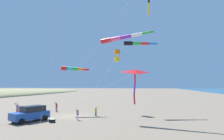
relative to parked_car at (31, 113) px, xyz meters
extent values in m
plane|color=#756654|center=(3.11, 4.74, -0.95)|extent=(600.00, 600.00, 0.00)
cube|color=#1E479E|center=(-0.04, -0.09, -0.20)|extent=(3.43, 4.68, 0.84)
cube|color=black|center=(0.10, 0.22, 0.56)|extent=(2.53, 3.02, 0.68)
cylinder|color=black|center=(0.22, -1.80, -0.62)|extent=(0.47, 0.69, 0.66)
cylinder|color=black|center=(-1.48, -1.05, -0.62)|extent=(0.47, 0.69, 0.66)
cylinder|color=black|center=(1.40, 0.87, -0.62)|extent=(0.47, 0.69, 0.66)
cylinder|color=black|center=(-0.30, 1.62, -0.62)|extent=(0.47, 0.69, 0.66)
cube|color=black|center=(2.91, 0.00, -0.77)|extent=(0.60, 0.40, 0.36)
cube|color=white|center=(2.91, 0.00, -0.56)|extent=(0.62, 0.42, 0.06)
cube|color=#B72833|center=(-4.29, 2.75, -0.54)|extent=(0.33, 0.19, 0.82)
cylinder|color=#8E6B9E|center=(-4.29, 2.75, 0.20)|extent=(0.41, 0.41, 0.67)
sphere|color=beige|center=(-4.29, 2.75, 0.66)|extent=(0.26, 0.26, 0.26)
cylinder|color=#8E6B9E|center=(-4.47, 2.60, 0.71)|extent=(0.42, 0.14, 0.51)
cylinder|color=#8E6B9E|center=(-4.43, 2.94, 0.71)|extent=(0.42, 0.14, 0.51)
cube|color=silver|center=(5.15, 2.13, -0.65)|extent=(0.12, 0.23, 0.60)
cylinder|color=#8E6B9E|center=(5.15, 2.13, -0.11)|extent=(0.27, 0.27, 0.49)
sphere|color=brown|center=(5.15, 2.13, 0.23)|extent=(0.19, 0.19, 0.19)
cylinder|color=#8E6B9E|center=(5.28, 2.01, 0.26)|extent=(0.08, 0.30, 0.37)
cylinder|color=#8E6B9E|center=(5.03, 2.01, 0.26)|extent=(0.08, 0.30, 0.37)
cube|color=#3D7F51|center=(6.43, 5.52, -0.68)|extent=(0.20, 0.24, 0.55)
cylinder|color=gold|center=(6.43, 5.52, -0.17)|extent=(0.34, 0.34, 0.46)
sphere|color=brown|center=(6.43, 5.52, 0.15)|extent=(0.17, 0.17, 0.17)
cylinder|color=gold|center=(6.39, 5.67, 0.18)|extent=(0.20, 0.28, 0.35)
cylinder|color=gold|center=(6.59, 5.56, 0.18)|extent=(0.20, 0.28, 0.35)
cube|color=#8E6B9E|center=(-1.39, 8.27, -0.62)|extent=(0.28, 0.17, 0.67)
cylinder|color=#B72833|center=(-1.39, 8.27, -0.01)|extent=(0.34, 0.34, 0.55)
sphere|color=brown|center=(-1.39, 8.27, 0.37)|extent=(0.21, 0.21, 0.21)
cylinder|color=#B72833|center=(-1.54, 8.15, 0.41)|extent=(0.35, 0.13, 0.42)
cylinder|color=#B72833|center=(-1.51, 8.42, 0.41)|extent=(0.35, 0.13, 0.42)
cylinder|color=white|center=(5.76, -5.07, 5.84)|extent=(6.38, 6.34, 13.58)
cylinder|color=yellow|center=(14.40, -5.04, 9.54)|extent=(0.18, 0.27, 0.98)
cylinder|color=white|center=(8.56, -1.66, 5.50)|extent=(11.79, 6.85, 12.91)
cube|color=orange|center=(8.55, 10.27, 9.07)|extent=(1.02, 1.02, 0.76)
cube|color=yellow|center=(8.55, 10.27, 7.84)|extent=(1.02, 1.02, 0.76)
cylinder|color=black|center=(8.74, 10.78, 8.45)|extent=(0.02, 0.02, 1.99)
cylinder|color=black|center=(8.04, 10.45, 8.45)|extent=(0.02, 0.02, 1.99)
cylinder|color=black|center=(9.06, 10.08, 8.45)|extent=(0.02, 0.02, 1.99)
cylinder|color=black|center=(8.37, 9.76, 8.45)|extent=(0.02, 0.02, 1.99)
cylinder|color=white|center=(6.43, 5.49, 3.26)|extent=(4.25, 9.57, 8.42)
cylinder|color=white|center=(7.02, 4.42, 8.96)|extent=(13.11, 4.23, 19.83)
pyramid|color=red|center=(13.22, -4.89, 4.54)|extent=(2.16, 1.82, 0.55)
cylinder|color=black|center=(13.20, -4.86, 4.44)|extent=(0.63, 1.48, 0.49)
cylinder|color=red|center=(13.20, -4.85, 3.94)|extent=(0.16, 0.18, 0.83)
cylinder|color=purple|center=(13.16, -4.88, 3.11)|extent=(0.26, 0.26, 0.84)
cylinder|color=red|center=(13.14, -4.93, 2.28)|extent=(0.22, 0.20, 0.83)
cylinder|color=white|center=(6.80, -2.14, 1.71)|extent=(12.81, 5.45, 5.33)
cylinder|color=black|center=(10.62, 9.06, 10.16)|extent=(1.50, 1.03, 0.68)
cylinder|color=green|center=(11.92, 9.44, 10.16)|extent=(1.46, 0.91, 0.56)
cylinder|color=red|center=(13.23, 9.82, 10.15)|extent=(1.43, 0.79, 0.43)
cylinder|color=blue|center=(14.53, 10.20, 10.15)|extent=(1.39, 0.67, 0.31)
cylinder|color=white|center=(7.71, 4.79, 4.52)|extent=(4.53, 8.15, 10.95)
cylinder|color=red|center=(8.33, 4.10, 9.51)|extent=(1.58, 0.90, 0.78)
cylinder|color=#EF4C93|center=(9.75, 3.86, 9.63)|extent=(1.56, 0.81, 0.69)
cylinder|color=purple|center=(11.17, 3.63, 9.75)|extent=(1.54, 0.72, 0.60)
cylinder|color=white|center=(12.59, 3.39, 9.87)|extent=(1.51, 0.62, 0.51)
cylinder|color=green|center=(14.01, 3.15, 9.99)|extent=(1.49, 0.53, 0.42)
cylinder|color=white|center=(1.83, 3.51, 4.17)|extent=(11.59, 1.44, 10.24)
cylinder|color=red|center=(0.77, 6.61, 6.12)|extent=(1.05, 0.90, 0.74)
cylinder|color=#1EB7C6|center=(1.61, 6.83, 6.07)|extent=(1.02, 0.81, 0.65)
cylinder|color=green|center=(2.45, 7.05, 6.02)|extent=(0.99, 0.71, 0.55)
cylinder|color=orange|center=(3.28, 7.27, 5.97)|extent=(0.97, 0.62, 0.46)
cylinder|color=red|center=(4.12, 7.49, 5.92)|extent=(0.94, 0.52, 0.36)
cylinder|color=white|center=(0.06, 2.63, 2.51)|extent=(0.58, 7.75, 6.93)
camera|label=1|loc=(14.83, -19.59, 3.33)|focal=29.28mm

